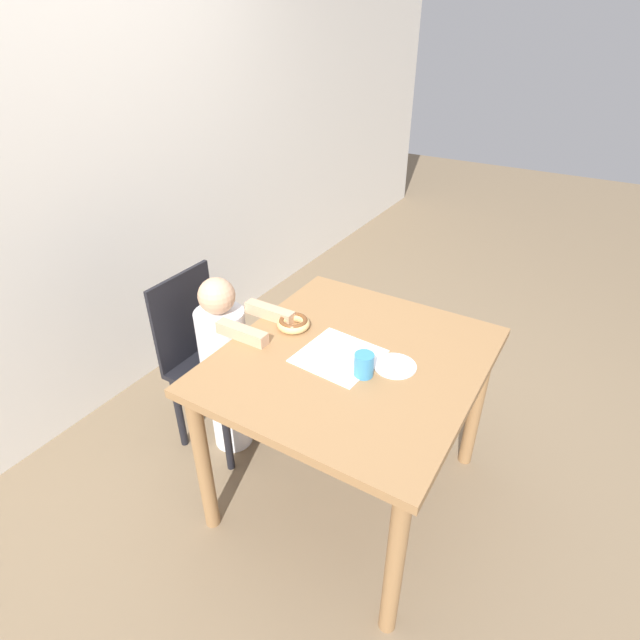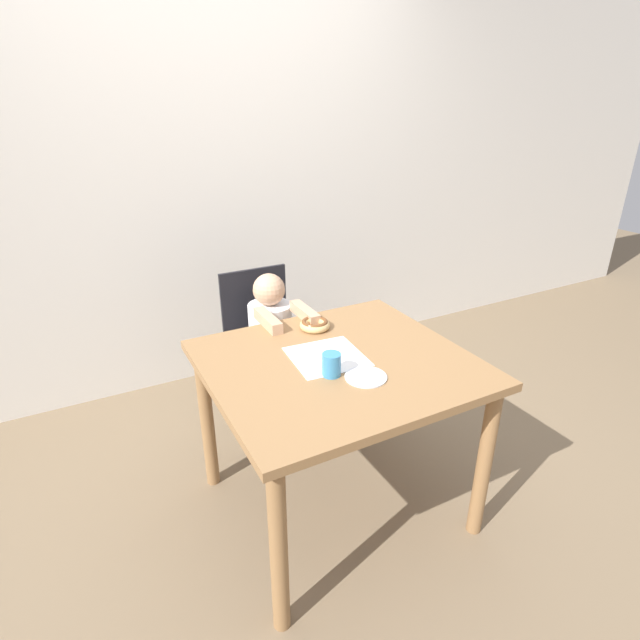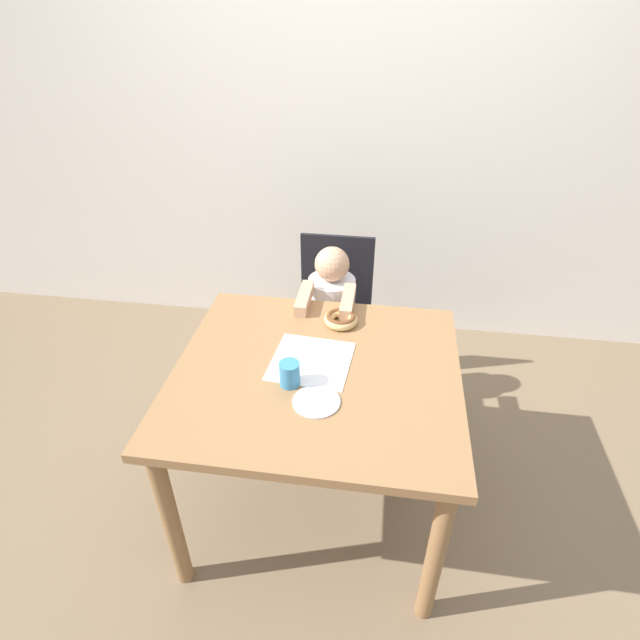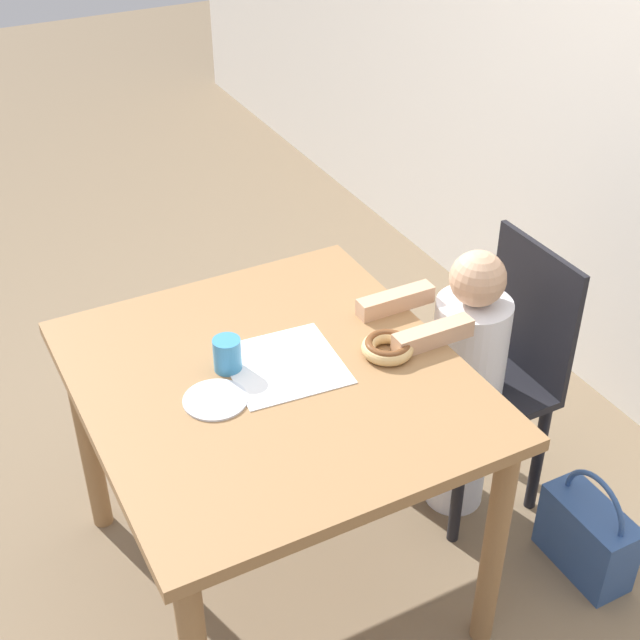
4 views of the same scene
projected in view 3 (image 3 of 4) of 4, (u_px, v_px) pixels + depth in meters
ground_plane at (317, 500)px, 2.17m from camera, size 12.00×12.00×0.00m
wall_back at (357, 123)px, 2.65m from camera, size 8.00×0.05×2.50m
dining_table at (317, 392)px, 1.82m from camera, size 1.01×0.92×0.74m
chair at (334, 321)px, 2.53m from camera, size 0.36×0.36×0.87m
child_figure at (331, 331)px, 2.43m from camera, size 0.23×0.42×0.90m
donut at (341, 319)px, 1.99m from camera, size 0.13×0.13×0.04m
napkin at (311, 361)px, 1.80m from camera, size 0.30×0.30×0.00m
handbag at (409, 369)px, 2.72m from camera, size 0.29×0.13×0.35m
cup at (290, 374)px, 1.67m from camera, size 0.07×0.07×0.09m
plate at (316, 401)px, 1.62m from camera, size 0.16×0.16×0.01m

